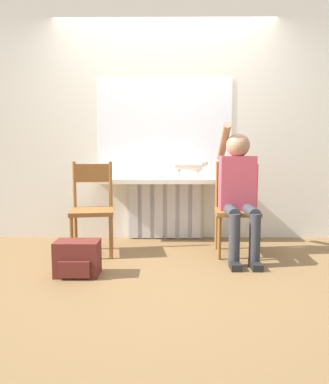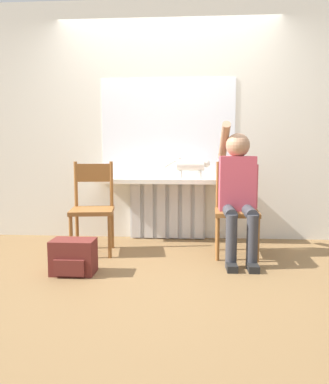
# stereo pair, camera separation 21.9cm
# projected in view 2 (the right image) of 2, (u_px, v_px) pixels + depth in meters

# --- Properties ---
(ground_plane) EXTENTS (12.00, 12.00, 0.00)m
(ground_plane) POSITION_uv_depth(u_px,v_px,m) (160.00, 270.00, 3.24)
(ground_plane) COLOR brown
(wall_with_window) EXTENTS (7.00, 0.06, 2.70)m
(wall_with_window) POSITION_uv_depth(u_px,v_px,m) (168.00, 122.00, 4.31)
(wall_with_window) COLOR silver
(wall_with_window) RESTS_ON ground_plane
(radiator) EXTENTS (0.87, 0.08, 0.66)m
(radiator) POSITION_uv_depth(u_px,v_px,m) (168.00, 210.00, 4.35)
(radiator) COLOR silver
(radiator) RESTS_ON ground_plane
(windowsill) EXTENTS (1.59, 0.33, 0.05)m
(windowsill) POSITION_uv_depth(u_px,v_px,m) (167.00, 181.00, 4.19)
(windowsill) COLOR silver
(windowsill) RESTS_ON radiator
(window_glass) EXTENTS (1.53, 0.01, 1.12)m
(window_glass) POSITION_uv_depth(u_px,v_px,m) (168.00, 129.00, 4.28)
(window_glass) COLOR white
(window_glass) RESTS_ON windowsill
(chair_left) EXTENTS (0.47, 0.47, 0.91)m
(chair_left) POSITION_uv_depth(u_px,v_px,m) (93.00, 206.00, 3.76)
(chair_left) COLOR brown
(chair_left) RESTS_ON ground_plane
(chair_right) EXTENTS (0.44, 0.44, 0.91)m
(chair_right) POSITION_uv_depth(u_px,v_px,m) (236.00, 208.00, 3.66)
(chair_right) COLOR brown
(chair_right) RESTS_ON ground_plane
(person) EXTENTS (0.36, 0.95, 1.30)m
(person) POSITION_uv_depth(u_px,v_px,m) (238.00, 188.00, 3.53)
(person) COLOR #333338
(person) RESTS_ON ground_plane
(cat) EXTENTS (0.52, 0.12, 0.25)m
(cat) POSITION_uv_depth(u_px,v_px,m) (191.00, 166.00, 4.15)
(cat) COLOR silver
(cat) RESTS_ON windowsill
(backpack) EXTENTS (0.36, 0.25, 0.29)m
(backpack) POSITION_uv_depth(u_px,v_px,m) (73.00, 257.00, 3.13)
(backpack) COLOR maroon
(backpack) RESTS_ON ground_plane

